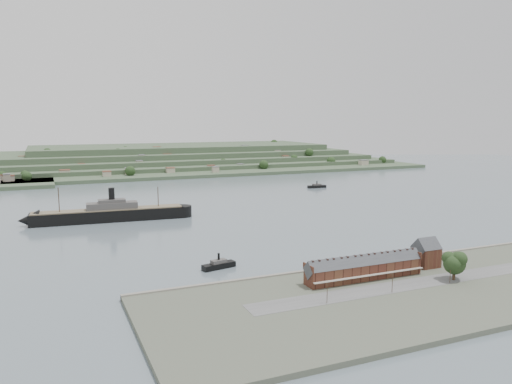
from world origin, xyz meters
name	(u,v)px	position (x,y,z in m)	size (l,w,h in m)	color
ground	(242,214)	(0.00, 0.00, 0.00)	(1400.00, 1400.00, 0.00)	slate
near_shore	(411,291)	(0.00, -186.75, 1.01)	(220.00, 80.00, 2.60)	#4C5142
terrace_row	(364,268)	(-10.00, -168.02, 6.84)	(55.60, 9.80, 11.07)	#482219
gabled_building	(426,253)	(27.50, -164.00, 8.19)	(10.40, 10.18, 14.09)	#482219
far_peninsula	(162,159)	(27.91, 393.10, 11.88)	(760.00, 309.00, 30.00)	#33472F
steamship	(105,214)	(-97.44, 12.67, 5.15)	(116.41, 21.21, 27.91)	black
tugboat	(219,265)	(-60.77, -122.97, 1.83)	(17.19, 7.89, 7.48)	black
ferry_east	(317,186)	(124.23, 103.83, 1.76)	(19.74, 6.41, 7.31)	black
fig_tree	(456,262)	(24.75, -184.97, 9.94)	(11.65, 10.09, 13.00)	#3B291B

